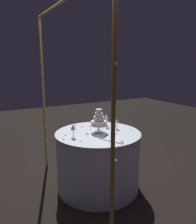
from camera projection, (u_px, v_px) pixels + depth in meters
ground_plane at (98, 187)px, 3.06m from camera, size 12.00×12.00×0.00m
decorative_arch at (66, 77)px, 2.54m from camera, size 2.02×0.06×2.32m
main_table at (98, 160)px, 2.98m from camera, size 1.11×1.11×0.77m
tiered_cake at (99, 121)px, 2.85m from camera, size 0.22×0.22×0.31m
wine_glass_0 at (106, 117)px, 3.18m from camera, size 0.06×0.06×0.17m
wine_glass_1 at (107, 120)px, 3.08m from camera, size 0.06×0.06×0.15m
wine_glass_2 at (73, 128)px, 2.66m from camera, size 0.06×0.06×0.17m
wine_glass_3 at (117, 121)px, 3.02m from camera, size 0.06×0.06×0.15m
cake_knife at (113, 141)px, 2.55m from camera, size 0.28×0.15×0.01m
rose_petal_0 at (81, 141)px, 2.56m from camera, size 0.03×0.03×0.00m
rose_petal_1 at (91, 129)px, 3.02m from camera, size 0.04×0.03×0.00m
rose_petal_2 at (73, 125)px, 3.22m from camera, size 0.03×0.03×0.00m
rose_petal_3 at (107, 136)px, 2.76m from camera, size 0.04×0.04×0.00m
rose_petal_4 at (102, 129)px, 3.02m from camera, size 0.03×0.03×0.00m
rose_petal_5 at (123, 143)px, 2.51m from camera, size 0.04×0.03×0.00m
rose_petal_6 at (97, 129)px, 3.03m from camera, size 0.02×0.03×0.00m
rose_petal_7 at (122, 141)px, 2.56m from camera, size 0.03×0.04×0.00m
rose_petal_8 at (105, 137)px, 2.71m from camera, size 0.03×0.03×0.00m
rose_petal_9 at (82, 127)px, 3.15m from camera, size 0.04×0.04×0.00m
rose_petal_10 at (65, 135)px, 2.78m from camera, size 0.04×0.04×0.00m
rose_petal_11 at (76, 125)px, 3.24m from camera, size 0.04×0.03×0.00m
rose_petal_12 at (96, 123)px, 3.33m from camera, size 0.04×0.04×0.00m
rose_petal_13 at (115, 134)px, 2.83m from camera, size 0.04×0.03×0.00m
rose_petal_14 at (117, 134)px, 2.83m from camera, size 0.03×0.03×0.00m
rose_petal_15 at (89, 127)px, 3.15m from camera, size 0.04×0.04×0.00m
rose_petal_16 at (87, 133)px, 2.85m from camera, size 0.04×0.04×0.00m
rose_petal_17 at (110, 141)px, 2.56m from camera, size 0.04×0.04×0.00m
rose_petal_18 at (87, 134)px, 2.82m from camera, size 0.05×0.05×0.00m
rose_petal_19 at (63, 139)px, 2.62m from camera, size 0.03×0.03×0.00m
rose_petal_20 at (132, 130)px, 2.99m from camera, size 0.02×0.03×0.00m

